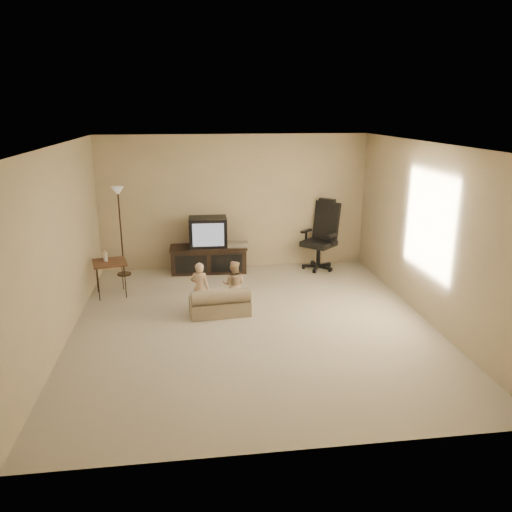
{
  "coord_description": "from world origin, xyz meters",
  "views": [
    {
      "loc": [
        -0.82,
        -6.46,
        2.95
      ],
      "look_at": [
        0.12,
        0.6,
        0.83
      ],
      "focal_mm": 35.0,
      "sensor_mm": 36.0,
      "label": 1
    }
  ],
  "objects": [
    {
      "name": "child_sofa",
      "position": [
        -0.44,
        0.41,
        0.17
      ],
      "size": [
        0.92,
        0.57,
        0.43
      ],
      "rotation": [
        0.0,
        0.0,
        0.09
      ],
      "color": "gray",
      "rests_on": "floor"
    },
    {
      "name": "room_shell",
      "position": [
        0.0,
        0.0,
        1.52
      ],
      "size": [
        5.5,
        5.5,
        5.5
      ],
      "color": "silver",
      "rests_on": "floor"
    },
    {
      "name": "toddler_left",
      "position": [
        -0.73,
        0.57,
        0.39
      ],
      "size": [
        0.32,
        0.27,
        0.77
      ],
      "primitive_type": "imported",
      "rotation": [
        0.0,
        0.0,
        2.89
      ],
      "color": "#DBB089",
      "rests_on": "floor"
    },
    {
      "name": "tv_stand",
      "position": [
        -0.51,
        2.49,
        0.43
      ],
      "size": [
        1.45,
        0.56,
        1.03
      ],
      "rotation": [
        0.0,
        0.0,
        -0.02
      ],
      "color": "black",
      "rests_on": "floor"
    },
    {
      "name": "toddler_right",
      "position": [
        -0.21,
        0.66,
        0.37
      ],
      "size": [
        0.4,
        0.29,
        0.75
      ],
      "primitive_type": "imported",
      "rotation": [
        0.0,
        0.0,
        2.88
      ],
      "color": "#DBB089",
      "rests_on": "floor"
    },
    {
      "name": "office_chair",
      "position": [
        1.61,
        2.41,
        0.48
      ],
      "size": [
        0.86,
        0.86,
        1.32
      ],
      "rotation": [
        0.0,
        0.0,
        -0.81
      ],
      "color": "black",
      "rests_on": "floor"
    },
    {
      "name": "floor",
      "position": [
        0.0,
        0.0,
        0.0
      ],
      "size": [
        5.5,
        5.5,
        0.0
      ],
      "primitive_type": "plane",
      "color": "#BEB197",
      "rests_on": "ground"
    },
    {
      "name": "side_table",
      "position": [
        -2.16,
        1.46,
        0.55
      ],
      "size": [
        0.62,
        0.62,
        0.77
      ],
      "rotation": [
        0.0,
        0.0,
        0.23
      ],
      "color": "brown",
      "rests_on": "floor"
    },
    {
      "name": "floor_lamp",
      "position": [
        -2.08,
        2.49,
        1.18
      ],
      "size": [
        0.25,
        0.25,
        1.62
      ],
      "color": "black",
      "rests_on": "floor"
    }
  ]
}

